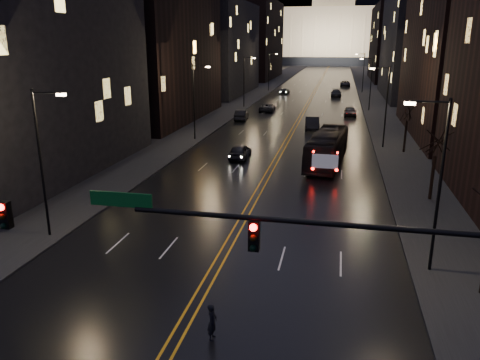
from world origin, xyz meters
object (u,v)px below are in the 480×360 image
Objects in this scene: traffic_signal at (330,257)px; receding_car_a at (312,123)px; pedestrian_a at (212,322)px; oncoming_car_a at (240,151)px; oncoming_car_b at (242,115)px; bus at (327,148)px.

receding_car_a is (-3.41, 50.02, -4.24)m from traffic_signal.
traffic_signal reaches higher than pedestrian_a.
receding_car_a reaches higher than oncoming_car_a.
oncoming_car_b is 54.62m from pedestrian_a.
receding_car_a is at bearing 148.23° from oncoming_car_b.
oncoming_car_b is (-4.75, 23.77, 0.02)m from oncoming_car_a.
receding_car_a is at bearing 1.25° from pedestrian_a.
bus is 27.94m from oncoming_car_b.
pedestrian_a is at bearing -96.04° from receding_car_a.
traffic_signal reaches higher than oncoming_car_b.
bus is 2.44× the size of oncoming_car_b.
oncoming_car_b is 3.07× the size of pedestrian_a.
traffic_signal is at bearing -82.21° from bus.
receding_car_a reaches higher than oncoming_car_b.
oncoming_car_a is 0.95× the size of oncoming_car_b.
bus reaches higher than pedestrian_a.
oncoming_car_a is (-9.65, 32.09, -4.33)m from traffic_signal.
oncoming_car_b is at bearing -79.40° from oncoming_car_a.
oncoming_car_b is at bearing 125.15° from bus.
traffic_signal reaches higher than bus.
oncoming_car_a is (-8.77, 0.66, -0.85)m from bus.
oncoming_car_b is 0.91× the size of receding_car_a.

